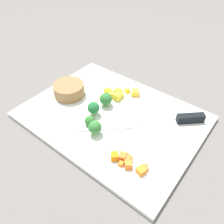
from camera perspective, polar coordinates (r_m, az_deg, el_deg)
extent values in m
plane|color=#66615F|center=(0.61, 0.00, -1.53)|extent=(4.00, 4.00, 0.00)
cube|color=white|center=(0.61, 0.00, -1.12)|extent=(0.46, 0.34, 0.01)
cylinder|color=olive|center=(0.67, -10.90, 5.60)|extent=(0.09, 0.09, 0.04)
cube|color=silver|center=(0.57, -1.16, -3.63)|extent=(0.15, 0.14, 0.00)
cube|color=black|center=(0.61, 19.36, -1.51)|extent=(0.06, 0.06, 0.02)
cube|color=orange|center=(0.49, 7.39, -14.60)|extent=(0.02, 0.02, 0.01)
cube|color=orange|center=(0.50, 0.64, -11.22)|extent=(0.02, 0.02, 0.02)
cube|color=orange|center=(0.49, 8.40, -13.86)|extent=(0.02, 0.02, 0.01)
cube|color=orange|center=(0.49, 2.34, -13.03)|extent=(0.01, 0.01, 0.01)
cube|color=orange|center=(0.50, 2.72, -11.30)|extent=(0.02, 0.02, 0.02)
cube|color=orange|center=(0.50, 4.05, -11.73)|extent=(0.02, 0.02, 0.01)
cube|color=orange|center=(0.49, 4.14, -13.23)|extent=(0.02, 0.02, 0.02)
cube|color=yellow|center=(0.67, 5.65, 5.06)|extent=(0.03, 0.03, 0.02)
cube|color=yellow|center=(0.65, -2.58, 3.57)|extent=(0.02, 0.02, 0.01)
cube|color=yellow|center=(0.67, -0.95, 5.19)|extent=(0.02, 0.02, 0.02)
cube|color=yellow|center=(0.66, 0.00, 4.37)|extent=(0.02, 0.02, 0.02)
cube|color=yellow|center=(0.68, 3.90, 5.40)|extent=(0.02, 0.02, 0.01)
cube|color=yellow|center=(0.65, 1.49, 3.97)|extent=(0.02, 0.03, 0.02)
cube|color=yellow|center=(0.67, 1.62, 5.20)|extent=(0.02, 0.02, 0.02)
cube|color=yellow|center=(0.66, 2.38, 4.35)|extent=(0.02, 0.02, 0.01)
cylinder|color=#89BF5E|center=(0.55, -4.31, -5.00)|extent=(0.01, 0.01, 0.01)
sphere|color=#347634|center=(0.54, -4.40, -3.87)|extent=(0.03, 0.03, 0.03)
cylinder|color=#90BC64|center=(0.63, -1.55, 2.20)|extent=(0.01, 0.01, 0.01)
sphere|color=#307535|center=(0.62, -1.57, 3.34)|extent=(0.03, 0.03, 0.03)
cylinder|color=#95C063|center=(0.60, -4.64, -0.10)|extent=(0.01, 0.01, 0.01)
sphere|color=#216934|center=(0.59, -4.72, 1.08)|extent=(0.03, 0.03, 0.03)
cylinder|color=#85BE63|center=(0.58, -5.61, -3.04)|extent=(0.01, 0.01, 0.01)
sphere|color=#31712D|center=(0.57, -5.68, -2.24)|extent=(0.03, 0.03, 0.03)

